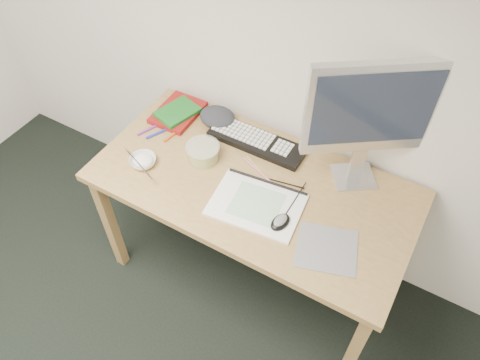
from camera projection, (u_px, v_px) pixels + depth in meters
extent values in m
plane|color=silver|center=(259.00, 16.00, 1.87)|extent=(3.60, 0.00, 3.60)
cube|color=#A7854C|center=(110.00, 224.00, 2.36)|extent=(0.05, 0.05, 0.71)
cube|color=#A7854C|center=(353.00, 352.00, 1.93)|extent=(0.05, 0.05, 0.71)
cube|color=#A7854C|center=(178.00, 150.00, 2.70)|extent=(0.05, 0.05, 0.71)
cube|color=#A7854C|center=(398.00, 246.00, 2.27)|extent=(0.05, 0.05, 0.71)
cube|color=#A7854C|center=(253.00, 186.00, 2.03)|extent=(1.40, 0.70, 0.03)
cube|color=slate|center=(327.00, 249.00, 1.80)|extent=(0.29, 0.27, 0.00)
cube|color=white|center=(256.00, 204.00, 1.94)|extent=(0.40, 0.31, 0.01)
cube|color=black|center=(257.00, 142.00, 2.17)|extent=(0.46, 0.15, 0.03)
cube|color=silver|center=(353.00, 177.00, 2.04)|extent=(0.24, 0.23, 0.01)
cube|color=silver|center=(357.00, 163.00, 1.97)|extent=(0.06, 0.05, 0.17)
cube|color=silver|center=(372.00, 109.00, 1.75)|extent=(0.44, 0.32, 0.41)
cube|color=black|center=(373.00, 107.00, 1.74)|extent=(0.38, 0.27, 0.33)
ellipsoid|color=black|center=(280.00, 221.00, 1.86)|extent=(0.08, 0.11, 0.03)
imported|color=silver|center=(143.00, 161.00, 2.08)|extent=(0.13, 0.13, 0.04)
cylinder|color=silver|center=(139.00, 164.00, 2.04)|extent=(0.23, 0.11, 0.02)
cylinder|color=#D4D84C|center=(203.00, 152.00, 2.09)|extent=(0.19, 0.19, 0.07)
cube|color=maroon|center=(178.00, 112.00, 2.30)|extent=(0.20, 0.26, 0.03)
cube|color=#18611F|center=(177.00, 112.00, 2.27)|extent=(0.19, 0.23, 0.02)
ellipsoid|color=#2A2D32|center=(217.00, 117.00, 2.25)|extent=(0.17, 0.15, 0.06)
cylinder|color=#D16890|center=(258.00, 170.00, 2.06)|extent=(0.18, 0.07, 0.01)
cylinder|color=tan|center=(258.00, 169.00, 2.07)|extent=(0.16, 0.09, 0.01)
cylinder|color=black|center=(286.00, 184.00, 2.01)|extent=(0.16, 0.04, 0.01)
cylinder|color=#202CAF|center=(159.00, 133.00, 2.22)|extent=(0.07, 0.13, 0.01)
cylinder|color=#C55117|center=(174.00, 134.00, 2.21)|extent=(0.03, 0.13, 0.01)
cylinder|color=#772996|center=(149.00, 129.00, 2.23)|extent=(0.06, 0.12, 0.01)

